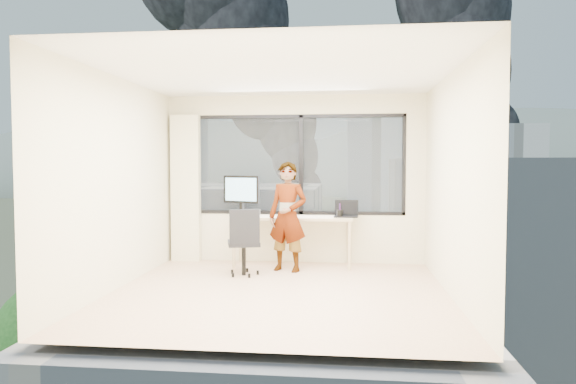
# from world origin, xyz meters

# --- Properties ---
(floor) EXTENTS (4.00, 4.00, 0.01)m
(floor) POSITION_xyz_m (0.00, 0.00, 0.00)
(floor) COLOR #DAB38D
(floor) RESTS_ON ground
(ceiling) EXTENTS (4.00, 4.00, 0.01)m
(ceiling) POSITION_xyz_m (0.00, 0.00, 2.60)
(ceiling) COLOR white
(ceiling) RESTS_ON ground
(wall_front) EXTENTS (4.00, 0.01, 2.60)m
(wall_front) POSITION_xyz_m (0.00, -2.00, 1.30)
(wall_front) COLOR beige
(wall_front) RESTS_ON ground
(wall_left) EXTENTS (0.01, 4.00, 2.60)m
(wall_left) POSITION_xyz_m (-2.00, 0.00, 1.30)
(wall_left) COLOR beige
(wall_left) RESTS_ON ground
(wall_right) EXTENTS (0.01, 4.00, 2.60)m
(wall_right) POSITION_xyz_m (2.00, 0.00, 1.30)
(wall_right) COLOR beige
(wall_right) RESTS_ON ground
(window_wall) EXTENTS (3.30, 0.16, 1.55)m
(window_wall) POSITION_xyz_m (0.05, 2.00, 1.52)
(window_wall) COLOR black
(window_wall) RESTS_ON ground
(curtain) EXTENTS (0.45, 0.14, 2.30)m
(curtain) POSITION_xyz_m (-1.72, 1.88, 1.15)
(curtain) COLOR #EFEABB
(curtain) RESTS_ON floor
(desk) EXTENTS (1.80, 0.60, 0.75)m
(desk) POSITION_xyz_m (0.00, 1.66, 0.38)
(desk) COLOR tan
(desk) RESTS_ON floor
(chair) EXTENTS (0.59, 0.59, 0.95)m
(chair) POSITION_xyz_m (-0.60, 0.91, 0.47)
(chair) COLOR black
(chair) RESTS_ON floor
(person) EXTENTS (0.66, 0.53, 1.57)m
(person) POSITION_xyz_m (-0.03, 1.26, 0.78)
(person) COLOR #2D2D33
(person) RESTS_ON floor
(monitor) EXTENTS (0.63, 0.34, 0.62)m
(monitor) POSITION_xyz_m (-0.80, 1.74, 1.06)
(monitor) COLOR black
(monitor) RESTS_ON desk
(game_console) EXTENTS (0.35, 0.30, 0.08)m
(game_console) POSITION_xyz_m (-0.69, 1.85, 0.79)
(game_console) COLOR white
(game_console) RESTS_ON desk
(laptop) EXTENTS (0.37, 0.39, 0.23)m
(laptop) POSITION_xyz_m (0.80, 1.62, 0.86)
(laptop) COLOR black
(laptop) RESTS_ON desk
(cellphone) EXTENTS (0.12, 0.06, 0.01)m
(cellphone) POSITION_xyz_m (-0.72, 1.60, 0.76)
(cellphone) COLOR black
(cellphone) RESTS_ON desk
(pen_cup) EXTENTS (0.09, 0.09, 0.11)m
(pen_cup) POSITION_xyz_m (0.71, 1.57, 0.80)
(pen_cup) COLOR black
(pen_cup) RESTS_ON desk
(handbag) EXTENTS (0.32, 0.24, 0.22)m
(handbag) POSITION_xyz_m (0.80, 1.83, 0.86)
(handbag) COLOR #0B4342
(handbag) RESTS_ON desk
(exterior_ground) EXTENTS (400.00, 400.00, 0.04)m
(exterior_ground) POSITION_xyz_m (0.00, 120.00, -14.00)
(exterior_ground) COLOR #515B3D
(exterior_ground) RESTS_ON ground
(near_bldg_a) EXTENTS (16.00, 12.00, 14.00)m
(near_bldg_a) POSITION_xyz_m (-9.00, 30.00, -7.00)
(near_bldg_a) COLOR beige
(near_bldg_a) RESTS_ON exterior_ground
(near_bldg_b) EXTENTS (14.00, 13.00, 16.00)m
(near_bldg_b) POSITION_xyz_m (12.00, 38.00, -6.00)
(near_bldg_b) COLOR silver
(near_bldg_b) RESTS_ON exterior_ground
(far_tower_a) EXTENTS (14.00, 14.00, 28.00)m
(far_tower_a) POSITION_xyz_m (-35.00, 95.00, 0.00)
(far_tower_a) COLOR silver
(far_tower_a) RESTS_ON exterior_ground
(far_tower_b) EXTENTS (13.00, 13.00, 30.00)m
(far_tower_b) POSITION_xyz_m (8.00, 120.00, 1.00)
(far_tower_b) COLOR silver
(far_tower_b) RESTS_ON exterior_ground
(far_tower_c) EXTENTS (15.00, 15.00, 26.00)m
(far_tower_c) POSITION_xyz_m (45.00, 140.00, -1.00)
(far_tower_c) COLOR silver
(far_tower_c) RESTS_ON exterior_ground
(far_tower_d) EXTENTS (16.00, 14.00, 22.00)m
(far_tower_d) POSITION_xyz_m (-60.00, 150.00, -3.00)
(far_tower_d) COLOR silver
(far_tower_d) RESTS_ON exterior_ground
(hill_a) EXTENTS (288.00, 216.00, 90.00)m
(hill_a) POSITION_xyz_m (-120.00, 320.00, -14.00)
(hill_a) COLOR slate
(hill_a) RESTS_ON exterior_ground
(hill_b) EXTENTS (300.00, 220.00, 96.00)m
(hill_b) POSITION_xyz_m (100.00, 320.00, -14.00)
(hill_b) COLOR slate
(hill_b) RESTS_ON exterior_ground
(tree_a) EXTENTS (7.00, 7.00, 8.00)m
(tree_a) POSITION_xyz_m (-16.00, 22.00, -10.00)
(tree_a) COLOR #1D4D19
(tree_a) RESTS_ON exterior_ground
(smoke_plume_a) EXTENTS (40.00, 24.00, 90.00)m
(smoke_plume_a) POSITION_xyz_m (-10.00, 150.00, 39.00)
(smoke_plume_a) COLOR black
(smoke_plume_a) RESTS_ON exterior_ground
(smoke_plume_b) EXTENTS (30.00, 18.00, 70.00)m
(smoke_plume_b) POSITION_xyz_m (55.00, 170.00, 27.00)
(smoke_plume_b) COLOR black
(smoke_plume_b) RESTS_ON exterior_ground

